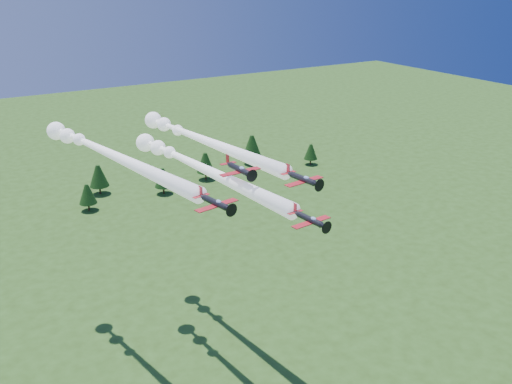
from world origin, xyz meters
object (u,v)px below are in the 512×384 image
plane_left (106,152)px  plane_slot (239,169)px  plane_right (199,138)px  plane_lead (195,165)px

plane_left → plane_slot: 27.02m
plane_left → plane_right: size_ratio=1.05×
plane_right → plane_slot: size_ratio=6.96×
plane_lead → plane_left: plane_left is taller
plane_lead → plane_left: size_ratio=0.95×
plane_lead → plane_slot: 14.31m
plane_lead → plane_slot: (1.15, -13.94, 3.00)m
plane_lead → plane_right: 12.34m
plane_left → plane_right: (19.47, 1.87, -0.84)m
plane_lead → plane_left: bearing=140.6°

